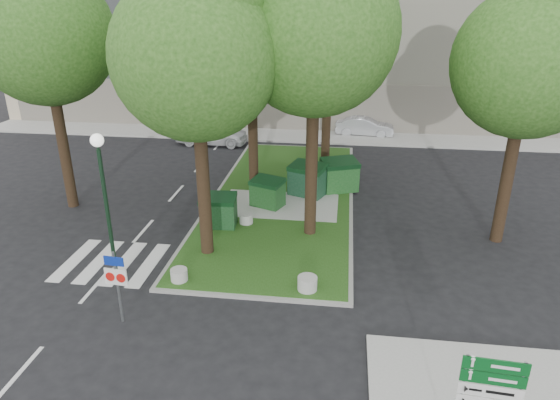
% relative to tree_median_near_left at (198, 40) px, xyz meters
% --- Properties ---
extents(ground, '(120.00, 120.00, 0.00)m').
position_rel_tree_median_near_left_xyz_m(ground, '(1.41, -2.56, -7.32)').
color(ground, black).
rests_on(ground, ground).
extents(median_island, '(6.00, 16.00, 0.12)m').
position_rel_tree_median_near_left_xyz_m(median_island, '(1.91, 5.44, -7.26)').
color(median_island, '#204614').
rests_on(median_island, ground).
extents(median_kerb, '(6.30, 16.30, 0.10)m').
position_rel_tree_median_near_left_xyz_m(median_kerb, '(1.91, 5.44, -7.27)').
color(median_kerb, gray).
rests_on(median_kerb, ground).
extents(building_sidewalk, '(42.00, 3.00, 0.12)m').
position_rel_tree_median_near_left_xyz_m(building_sidewalk, '(1.41, 15.94, -7.26)').
color(building_sidewalk, '#999993').
rests_on(building_sidewalk, ground).
extents(zebra_crossing, '(5.00, 3.00, 0.01)m').
position_rel_tree_median_near_left_xyz_m(zebra_crossing, '(-2.34, -1.06, -7.31)').
color(zebra_crossing, silver).
rests_on(zebra_crossing, ground).
extents(apartment_building, '(41.00, 12.00, 16.00)m').
position_rel_tree_median_near_left_xyz_m(apartment_building, '(1.41, 23.44, 0.68)').
color(apartment_building, tan).
rests_on(apartment_building, ground).
extents(tree_median_near_left, '(5.20, 5.20, 10.53)m').
position_rel_tree_median_near_left_xyz_m(tree_median_near_left, '(0.00, 0.00, 0.00)').
color(tree_median_near_left, black).
rests_on(tree_median_near_left, ground).
extents(tree_median_near_right, '(5.60, 5.60, 11.46)m').
position_rel_tree_median_near_left_xyz_m(tree_median_near_right, '(3.50, 2.00, 0.67)').
color(tree_median_near_right, black).
rests_on(tree_median_near_right, ground).
extents(tree_median_mid, '(4.80, 4.80, 9.99)m').
position_rel_tree_median_near_left_xyz_m(tree_median_mid, '(0.50, 6.50, -0.34)').
color(tree_median_mid, black).
rests_on(tree_median_mid, ground).
extents(tree_median_far, '(5.80, 5.80, 11.93)m').
position_rel_tree_median_near_left_xyz_m(tree_median_far, '(3.70, 9.50, 1.00)').
color(tree_median_far, black).
rests_on(tree_median_far, ground).
extents(tree_street_left, '(5.40, 5.40, 11.00)m').
position_rel_tree_median_near_left_xyz_m(tree_street_left, '(-7.00, 3.50, 0.33)').
color(tree_street_left, black).
rests_on(tree_street_left, ground).
extents(tree_street_right, '(5.00, 5.00, 10.06)m').
position_rel_tree_median_near_left_xyz_m(tree_street_right, '(10.50, 2.50, -0.33)').
color(tree_street_right, black).
rests_on(tree_street_right, ground).
extents(dumpster_a, '(1.46, 1.07, 1.30)m').
position_rel_tree_median_near_left_xyz_m(dumpster_a, '(-0.20, 2.10, -6.57)').
color(dumpster_a, '#0E3514').
rests_on(dumpster_a, median_island).
extents(dumpster_b, '(1.61, 1.39, 1.26)m').
position_rel_tree_median_near_left_xyz_m(dumpster_b, '(1.40, 4.29, -6.59)').
color(dumpster_b, '#113C13').
rests_on(dumpster_b, median_island).
extents(dumpster_c, '(1.91, 1.65, 1.48)m').
position_rel_tree_median_near_left_xyz_m(dumpster_c, '(3.00, 5.81, -6.49)').
color(dumpster_c, '#0F321D').
rests_on(dumpster_c, median_island).
extents(dumpster_d, '(1.93, 1.66, 1.51)m').
position_rel_tree_median_near_left_xyz_m(dumpster_d, '(4.41, 6.58, -6.47)').
color(dumpster_d, '#164818').
rests_on(dumpster_d, median_island).
extents(bollard_left, '(0.54, 0.54, 0.39)m').
position_rel_tree_median_near_left_xyz_m(bollard_left, '(-0.47, -2.06, -7.00)').
color(bollard_left, '#ADACA8').
rests_on(bollard_left, median_island).
extents(bollard_right, '(0.61, 0.61, 0.44)m').
position_rel_tree_median_near_left_xyz_m(bollard_right, '(3.64, -2.06, -6.98)').
color(bollard_right, '#A6A6A1').
rests_on(bollard_right, median_island).
extents(bollard_mid, '(0.54, 0.54, 0.38)m').
position_rel_tree_median_near_left_xyz_m(bollard_mid, '(0.83, 2.44, -7.01)').
color(bollard_mid, '#A5A49F').
rests_on(bollard_mid, median_island).
extents(litter_bin, '(0.37, 0.37, 0.65)m').
position_rel_tree_median_near_left_xyz_m(litter_bin, '(4.61, 6.78, -6.87)').
color(litter_bin, yellow).
rests_on(litter_bin, median_island).
extents(street_lamp, '(0.39, 0.39, 4.90)m').
position_rel_tree_median_near_left_xyz_m(street_lamp, '(-2.54, -2.16, -4.24)').
color(street_lamp, black).
rests_on(street_lamp, ground).
extents(traffic_sign_pole, '(0.67, 0.10, 2.23)m').
position_rel_tree_median_near_left_xyz_m(traffic_sign_pole, '(-1.44, -4.21, -5.89)').
color(traffic_sign_pole, slate).
rests_on(traffic_sign_pole, ground).
extents(directional_sign, '(1.18, 0.15, 2.36)m').
position_rel_tree_median_near_left_xyz_m(directional_sign, '(7.50, -7.56, -5.63)').
color(directional_sign, slate).
rests_on(directional_sign, sidewalk_corner).
extents(car_white, '(4.44, 1.93, 1.49)m').
position_rel_tree_median_near_left_xyz_m(car_white, '(-3.51, 13.57, -6.57)').
color(car_white, silver).
rests_on(car_white, ground).
extents(car_silver, '(3.80, 1.56, 1.22)m').
position_rel_tree_median_near_left_xyz_m(car_silver, '(5.82, 16.83, -6.70)').
color(car_silver, '#A7A9AF').
rests_on(car_silver, ground).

